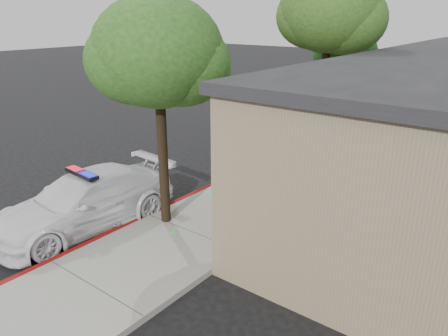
% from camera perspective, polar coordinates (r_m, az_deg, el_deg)
% --- Properties ---
extents(ground, '(120.00, 120.00, 0.00)m').
position_cam_1_polar(ground, '(12.37, -10.23, -6.62)').
color(ground, black).
rests_on(ground, ground).
extents(sidewalk, '(3.20, 60.00, 0.15)m').
position_cam_1_polar(sidewalk, '(13.44, 3.93, -3.76)').
color(sidewalk, gray).
rests_on(sidewalk, ground).
extents(red_curb, '(0.14, 60.00, 0.16)m').
position_cam_1_polar(red_curb, '(14.28, -1.20, -2.23)').
color(red_curb, maroon).
rests_on(red_curb, ground).
extents(police_car, '(2.46, 5.21, 1.59)m').
position_cam_1_polar(police_car, '(12.05, -17.97, -4.19)').
color(police_car, white).
rests_on(police_car, ground).
extents(fire_hydrant, '(0.53, 0.46, 0.93)m').
position_cam_1_polar(fire_hydrant, '(13.76, 2.77, -0.73)').
color(fire_hydrant, silver).
rests_on(fire_hydrant, sidewalk).
extents(street_tree_near, '(3.20, 3.17, 5.78)m').
position_cam_1_polar(street_tree_near, '(10.65, -8.74, 14.33)').
color(street_tree_near, black).
rests_on(street_tree_near, sidewalk).
extents(street_tree_mid, '(3.93, 3.67, 7.00)m').
position_cam_1_polar(street_tree_mid, '(16.99, 13.94, 19.25)').
color(street_tree_mid, black).
rests_on(street_tree_mid, sidewalk).
extents(street_tree_far, '(2.63, 2.71, 4.92)m').
position_cam_1_polar(street_tree_far, '(19.22, 15.82, 14.37)').
color(street_tree_far, black).
rests_on(street_tree_far, sidewalk).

